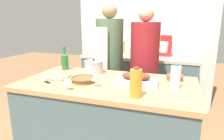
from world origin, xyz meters
TOP-DOWN VIEW (x-y plane):
  - kitchen_island at (0.00, 0.00)m, footprint 1.56×0.83m
  - back_counter at (0.00, 1.46)m, footprint 1.80×0.60m
  - back_wall at (0.00, 1.81)m, footprint 2.30×0.10m
  - roasting_pan at (0.26, 0.01)m, footprint 0.39×0.22m
  - wicker_basket at (-0.20, -0.08)m, footprint 0.23×0.23m
  - cutting_board at (-0.56, -0.05)m, footprint 0.35×0.23m
  - stock_pot at (-0.25, 0.25)m, footprint 0.20×0.20m
  - mixing_bowl at (0.57, 0.24)m, footprint 0.16×0.16m
  - juice_jug at (0.32, -0.29)m, footprint 0.09×0.09m
  - milk_jug at (0.58, 0.00)m, footprint 0.08×0.08m
  - wine_bottle_green at (-0.61, 0.29)m, footprint 0.08×0.08m
  - wine_glass_left at (-0.23, -0.32)m, footprint 0.07×0.07m
  - wine_glass_right at (-0.05, -0.17)m, footprint 0.07×0.07m
  - knife_chef at (-0.53, 0.06)m, footprint 0.27×0.16m
  - knife_paring at (-0.55, -0.17)m, footprint 0.20×0.13m
  - stand_mixer at (0.39, 1.56)m, footprint 0.18×0.14m
  - condiment_bottle_tall at (0.17, 1.43)m, footprint 0.05×0.05m
  - condiment_bottle_short at (-0.29, 1.60)m, footprint 0.06×0.06m
  - person_cook_aproned at (-0.25, 0.77)m, footprint 0.37×0.39m
  - person_cook_guest at (0.19, 0.81)m, footprint 0.35×0.35m

SIDE VIEW (x-z plane):
  - kitchen_island at x=0.00m, z-range 0.00..0.90m
  - back_counter at x=0.00m, z-range 0.00..0.90m
  - person_cook_guest at x=0.19m, z-range 0.08..1.69m
  - knife_chef at x=-0.53m, z-range 0.89..0.90m
  - knife_paring at x=-0.55m, z-range 0.89..0.90m
  - cutting_board at x=-0.56m, z-range 0.90..0.91m
  - person_cook_aproned at x=-0.25m, z-range 0.09..1.74m
  - wicker_basket at x=-0.20m, z-range 0.90..0.94m
  - mixing_bowl at x=0.57m, z-range 0.90..0.95m
  - roasting_pan at x=0.26m, z-range 0.88..0.99m
  - stock_pot at x=-0.25m, z-range 0.88..1.04m
  - condiment_bottle_tall at x=0.17m, z-range 0.89..1.04m
  - wine_glass_right at x=-0.05m, z-range 0.92..1.03m
  - wine_glass_left at x=-0.23m, z-range 0.92..1.04m
  - condiment_bottle_short at x=-0.29m, z-range 0.89..1.08m
  - milk_jug at x=0.58m, z-range 0.89..1.09m
  - wine_bottle_green at x=-0.61m, z-range 0.87..1.13m
  - juice_jug at x=0.32m, z-range 0.89..1.11m
  - stand_mixer at x=0.39m, z-range 0.87..1.19m
  - back_wall at x=0.00m, z-range 0.00..2.55m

